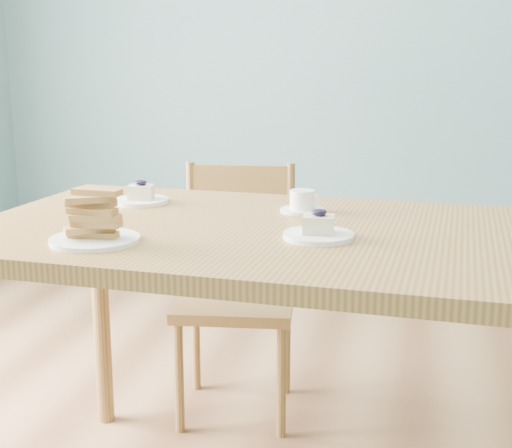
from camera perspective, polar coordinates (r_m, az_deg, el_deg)
name	(u,v)px	position (r m, az deg, el deg)	size (l,w,h in m)	color
room	(352,10)	(1.80, 7.70, 16.61)	(5.01, 5.01, 2.71)	#A3754C
dining_table	(275,259)	(1.80, 1.50, -2.84)	(1.58, 0.95, 0.82)	olive
dining_chair	(237,289)	(2.52, -1.56, -5.18)	(0.45, 0.43, 0.88)	olive
cheesecake_plate_near	(319,231)	(1.67, 5.03, -0.55)	(0.17, 0.17, 0.07)	white
cheesecake_plate_far	(141,197)	(2.11, -9.19, 2.14)	(0.16, 0.16, 0.07)	white
coffee_cup	(302,203)	(1.96, 3.73, 1.71)	(0.12, 0.12, 0.06)	white
biscotti_plate	(94,224)	(1.67, -12.83, 0.01)	(0.21, 0.21, 0.12)	white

